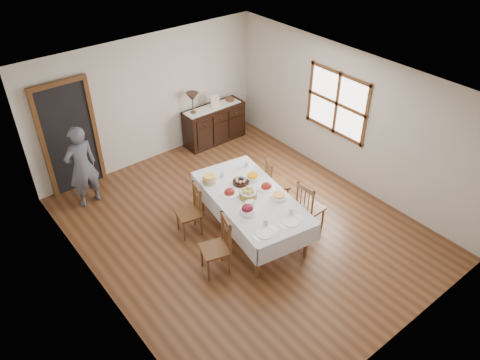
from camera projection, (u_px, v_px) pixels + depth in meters
ground at (244, 227)px, 8.12m from camera, size 6.00×6.00×0.00m
room_shell at (220, 138)px, 7.37m from camera, size 5.02×6.02×2.65m
dining_table at (251, 201)px, 7.63m from camera, size 1.46×2.38×0.77m
chair_left_near at (218, 246)px, 7.02m from camera, size 0.51×0.51×0.99m
chair_left_far at (191, 210)px, 7.76m from camera, size 0.45×0.45×0.91m
chair_right_near at (309, 206)px, 7.83m from camera, size 0.41×0.41×0.94m
chair_right_far at (275, 182)px, 8.42m from camera, size 0.51×0.51×0.92m
sideboard at (214, 124)px, 10.31m from camera, size 1.39×0.51×0.84m
person at (81, 164)px, 8.21m from camera, size 0.56×0.39×1.69m
bread_basket at (248, 194)px, 7.51m from camera, size 0.29×0.29×0.17m
egg_basket at (241, 182)px, 7.85m from camera, size 0.27×0.27×0.11m
ham_platter_a at (230, 192)px, 7.62m from camera, size 0.32×0.32×0.11m
ham_platter_b at (266, 186)px, 7.75m from camera, size 0.31×0.31×0.11m
beet_bowl at (247, 210)px, 7.17m from camera, size 0.24×0.24×0.16m
carrot_bowl at (253, 177)px, 7.95m from camera, size 0.23×0.23×0.09m
pineapple_bowl at (209, 179)px, 7.85m from camera, size 0.23×0.23×0.14m
casserole_dish at (279, 196)px, 7.52m from camera, size 0.26×0.26×0.08m
butter_dish at (250, 203)px, 7.38m from camera, size 0.15×0.11×0.07m
setting_left at (265, 230)px, 6.87m from camera, size 0.44×0.31×0.10m
setting_right at (291, 218)px, 7.09m from camera, size 0.44×0.31×0.10m
glass_far_a at (222, 175)px, 7.99m from camera, size 0.06×0.06×0.10m
glass_far_b at (247, 164)px, 8.28m from camera, size 0.07×0.07×0.09m
runner at (213, 107)px, 10.04m from camera, size 1.30×0.35×0.01m
table_lamp at (192, 98)px, 9.63m from camera, size 0.26×0.26×0.46m
picture_frame at (215, 101)px, 9.98m from camera, size 0.22×0.08×0.28m
deco_bowl at (230, 99)px, 10.30m from camera, size 0.20×0.20×0.06m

